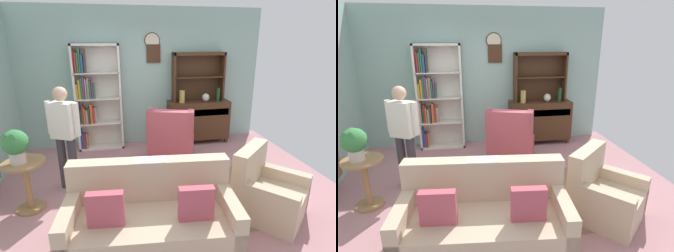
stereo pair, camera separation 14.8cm
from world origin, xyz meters
The scene contains 17 objects.
ground_plane centered at (0.00, 0.00, -0.01)m, with size 5.40×4.60×0.02m, color #B27A7F.
wall_back centered at (0.00, 2.13, 1.41)m, with size 5.00×0.09×2.80m.
area_rug centered at (0.20, -0.30, 0.00)m, with size 2.63×1.67×0.01m, color #846651.
bookshelf centered at (-1.04, 1.94, 1.06)m, with size 0.90×0.30×2.10m.
sideboard centered at (1.11, 1.86, 0.51)m, with size 1.30×0.45×0.92m.
sideboard_hutch centered at (1.11, 1.97, 1.56)m, with size 1.10×0.26×1.00m.
vase_tall centered at (0.72, 1.78, 1.05)m, with size 0.11×0.11×0.25m, color tan.
vase_round centered at (1.24, 1.79, 1.01)m, with size 0.15×0.15×0.17m, color beige.
bottle_wine centered at (1.50, 1.77, 1.06)m, with size 0.07×0.07×0.29m, color #194223.
couch_floral centered at (-0.35, -1.07, 0.31)m, with size 1.87×1.02×0.90m.
armchair_floral centered at (1.18, -0.84, 0.29)m, with size 1.08×1.08×0.88m.
wingback_chair centered at (0.31, 0.88, 0.38)m, with size 0.99×1.01×1.05m.
plant_stand centered at (-1.84, -0.10, 0.43)m, with size 0.52×0.52×0.70m.
potted_plant_large centered at (-1.89, -0.13, 0.95)m, with size 0.31×0.31×0.44m.
person_reading centered at (-1.39, 0.37, 0.91)m, with size 0.50×0.33×1.56m.
coffee_table centered at (-0.36, -0.08, 0.35)m, with size 0.80×0.50×0.42m.
book_stack centered at (-0.38, -0.13, 0.48)m, with size 0.20×0.17×0.12m.
Camera 1 is at (-0.68, -3.54, 2.19)m, focal length 28.95 mm.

